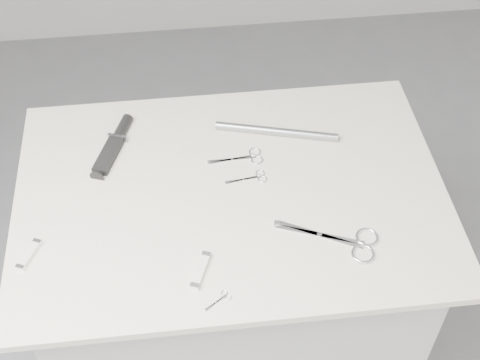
{
  "coord_description": "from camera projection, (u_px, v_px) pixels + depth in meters",
  "views": [
    {
      "loc": [
        -0.1,
        -1.03,
        2.08
      ],
      "look_at": [
        0.02,
        0.03,
        0.92
      ],
      "focal_mm": 50.0,
      "sensor_mm": 36.0,
      "label": 1
    }
  ],
  "objects": [
    {
      "name": "pocket_knife_a",
      "position": [
        29.0,
        255.0,
        1.42
      ],
      "size": [
        0.05,
        0.08,
        0.01
      ],
      "rotation": [
        0.0,
        0.0,
        1.14
      ],
      "color": "silver",
      "rests_on": "display_board"
    },
    {
      "name": "sheathed_knife",
      "position": [
        115.0,
        143.0,
        1.65
      ],
      "size": [
        0.1,
        0.2,
        0.03
      ],
      "rotation": [
        0.0,
        0.0,
        1.22
      ],
      "color": "black",
      "rests_on": "display_board"
    },
    {
      "name": "pocket_knife_b",
      "position": [
        201.0,
        270.0,
        1.39
      ],
      "size": [
        0.05,
        0.09,
        0.01
      ],
      "rotation": [
        0.0,
        0.0,
        1.19
      ],
      "color": "silver",
      "rests_on": "display_board"
    },
    {
      "name": "large_shears",
      "position": [
        349.0,
        242.0,
        1.45
      ],
      "size": [
        0.22,
        0.14,
        0.01
      ],
      "rotation": [
        0.0,
        0.0,
        -0.43
      ],
      "color": "silver",
      "rests_on": "display_board"
    },
    {
      "name": "metal_rail",
      "position": [
        276.0,
        131.0,
        1.67
      ],
      "size": [
        0.3,
        0.1,
        0.02
      ],
      "primitive_type": "cylinder",
      "rotation": [
        0.0,
        1.57,
        -0.27
      ],
      "color": "gray",
      "rests_on": "display_board"
    },
    {
      "name": "embroidery_scissors_a",
      "position": [
        246.0,
        157.0,
        1.62
      ],
      "size": [
        0.13,
        0.06,
        0.0
      ],
      "rotation": [
        0.0,
        0.0,
        0.07
      ],
      "color": "silver",
      "rests_on": "display_board"
    },
    {
      "name": "tiny_scissors",
      "position": [
        221.0,
        299.0,
        1.35
      ],
      "size": [
        0.06,
        0.05,
        0.0
      ],
      "rotation": [
        0.0,
        0.0,
        0.6
      ],
      "color": "silver",
      "rests_on": "display_board"
    },
    {
      "name": "embroidery_scissors_b",
      "position": [
        253.0,
        178.0,
        1.58
      ],
      "size": [
        0.1,
        0.04,
        0.0
      ],
      "rotation": [
        0.0,
        0.0,
        0.14
      ],
      "color": "silver",
      "rests_on": "display_board"
    },
    {
      "name": "plinth",
      "position": [
        233.0,
        301.0,
        1.9
      ],
      "size": [
        0.9,
        0.6,
        0.9
      ],
      "primitive_type": "cube",
      "color": "#BABAB8",
      "rests_on": "ground"
    },
    {
      "name": "display_board",
      "position": [
        231.0,
        194.0,
        1.56
      ],
      "size": [
        1.0,
        0.7,
        0.02
      ],
      "primitive_type": "cube",
      "color": "beige",
      "rests_on": "plinth"
    }
  ]
}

